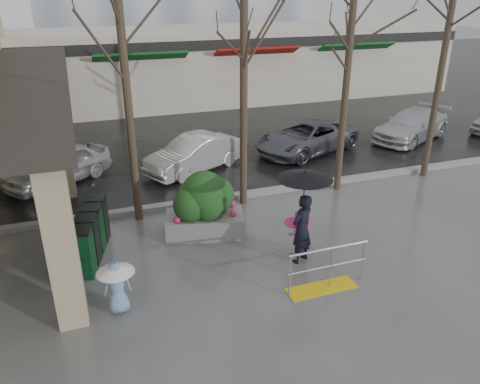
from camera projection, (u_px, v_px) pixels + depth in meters
ground at (248, 271)px, 11.00m from camera, size 120.00×120.00×0.00m
street_asphalt at (127, 91)px, 29.95m from camera, size 120.00×36.00×0.01m
curb at (202, 201)px, 14.42m from camera, size 120.00×0.30×0.15m
canopy_slab at (21, 72)px, 14.95m from camera, size 2.80×18.00×0.25m
pillar_front at (61, 245)px, 8.66m from camera, size 0.55×0.55×3.50m
pillar_back at (60, 143)px, 14.26m from camera, size 0.55×0.55×3.50m
storefront_row at (169, 66)px, 26.28m from camera, size 34.00×6.74×4.00m
handrail at (325, 274)px, 10.24m from camera, size 1.90×0.50×1.03m
tree_west at (121, 33)px, 11.43m from camera, size 3.20×3.20×6.80m
tree_midwest at (244, 24)px, 12.36m from camera, size 3.20×3.20×7.00m
tree_mideast at (351, 34)px, 13.53m from camera, size 3.20×3.20×6.50m
tree_east at (451, 13)px, 14.39m from camera, size 3.20×3.20×7.20m
woman at (303, 209)px, 10.86m from camera, size 1.29×1.29×2.38m
child_pink at (297, 230)px, 11.48m from camera, size 0.68×0.68×1.15m
child_blue at (117, 281)px, 9.38m from camera, size 0.77×0.77×1.16m
planter at (205, 205)px, 12.34m from camera, size 2.24×1.50×1.79m
news_boxes at (91, 234)px, 11.37m from camera, size 1.06×2.23×1.22m
car_a at (57, 165)px, 15.71m from camera, size 3.89×3.32×1.26m
car_b at (194, 154)px, 16.77m from camera, size 4.01×2.91×1.26m
car_c at (307, 137)px, 18.65m from camera, size 4.98×3.57×1.26m
car_d at (412, 125)px, 20.23m from camera, size 4.68×3.40×1.26m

